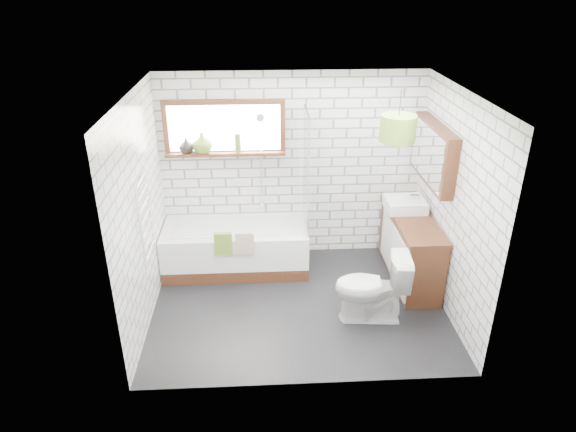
{
  "coord_description": "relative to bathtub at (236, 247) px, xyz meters",
  "views": [
    {
      "loc": [
        -0.41,
        -5.03,
        3.6
      ],
      "look_at": [
        -0.11,
        0.25,
        1.05
      ],
      "focal_mm": 32.0,
      "sensor_mm": 36.0,
      "label": 1
    }
  ],
  "objects": [
    {
      "name": "wall_back",
      "position": [
        0.76,
        0.41,
        0.95
      ],
      "size": [
        3.4,
        0.01,
        2.5
      ],
      "primitive_type": "cube",
      "color": "white",
      "rests_on": "ground"
    },
    {
      "name": "pendant",
      "position": [
        1.79,
        -0.78,
        1.8
      ],
      "size": [
        0.38,
        0.38,
        0.28
      ],
      "primitive_type": "cylinder",
      "color": "olive",
      "rests_on": "ceiling"
    },
    {
      "name": "ceiling",
      "position": [
        0.76,
        -0.89,
        2.2
      ],
      "size": [
        3.4,
        2.6,
        0.01
      ],
      "primitive_type": "cube",
      "color": "white",
      "rests_on": "ground"
    },
    {
      "name": "tap",
      "position": [
        2.32,
        -0.12,
        0.67
      ],
      "size": [
        0.03,
        0.03,
        0.15
      ],
      "primitive_type": "cylinder",
      "rotation": [
        0.0,
        0.0,
        -0.05
      ],
      "color": "silver",
      "rests_on": "vanity"
    },
    {
      "name": "wall_left",
      "position": [
        -0.94,
        -0.89,
        0.95
      ],
      "size": [
        0.01,
        2.6,
        2.5
      ],
      "primitive_type": "cube",
      "color": "white",
      "rests_on": "ground"
    },
    {
      "name": "towel_green",
      "position": [
        -0.13,
        -0.41,
        0.28
      ],
      "size": [
        0.22,
        0.06,
        0.29
      ],
      "primitive_type": "cube",
      "color": "olive",
      "rests_on": "bathtub"
    },
    {
      "name": "shower_riser",
      "position": [
        0.36,
        0.37,
        1.05
      ],
      "size": [
        0.02,
        0.02,
        1.3
      ],
      "primitive_type": "cylinder",
      "color": "silver",
      "rests_on": "wall_back"
    },
    {
      "name": "shower_screen",
      "position": [
        0.91,
        0.0,
        1.05
      ],
      "size": [
        0.02,
        0.72,
        1.5
      ],
      "primitive_type": "cube",
      "color": "white",
      "rests_on": "bathtub"
    },
    {
      "name": "window",
      "position": [
        -0.09,
        0.37,
        1.5
      ],
      "size": [
        1.52,
        0.16,
        0.68
      ],
      "primitive_type": "cube",
      "color": "#3B1D10",
      "rests_on": "wall_back"
    },
    {
      "name": "bottle",
      "position": [
        0.07,
        0.34,
        1.3
      ],
      "size": [
        0.08,
        0.08,
        0.24
      ],
      "primitive_type": "cylinder",
      "rotation": [
        0.0,
        0.0,
        -0.11
      ],
      "color": "olive",
      "rests_on": "window"
    },
    {
      "name": "wall_right",
      "position": [
        2.47,
        -0.89,
        0.95
      ],
      "size": [
        0.01,
        2.6,
        2.5
      ],
      "primitive_type": "cube",
      "color": "white",
      "rests_on": "ground"
    },
    {
      "name": "wall_front",
      "position": [
        0.76,
        -2.2,
        0.95
      ],
      "size": [
        3.4,
        0.01,
        2.5
      ],
      "primitive_type": "cube",
      "color": "white",
      "rests_on": "ground"
    },
    {
      "name": "vanity",
      "position": [
        2.22,
        -0.34,
        0.12
      ],
      "size": [
        0.48,
        1.48,
        0.85
      ],
      "primitive_type": "cube",
      "color": "#3B1D10",
      "rests_on": "floor"
    },
    {
      "name": "bathtub",
      "position": [
        0.0,
        0.0,
        0.0
      ],
      "size": [
        1.86,
        0.82,
        0.6
      ],
      "primitive_type": "cube",
      "color": "white",
      "rests_on": "floor"
    },
    {
      "name": "toilet",
      "position": [
        1.55,
        -1.2,
        0.11
      ],
      "size": [
        0.52,
        0.84,
        0.82
      ],
      "primitive_type": "imported",
      "rotation": [
        0.0,
        0.0,
        -1.65
      ],
      "color": "white",
      "rests_on": "floor"
    },
    {
      "name": "towel_radiator",
      "position": [
        -0.9,
        -0.89,
        0.9
      ],
      "size": [
        0.06,
        0.52,
        1.0
      ],
      "primitive_type": "cube",
      "color": "white",
      "rests_on": "wall_left"
    },
    {
      "name": "floor",
      "position": [
        0.76,
        -0.89,
        -0.31
      ],
      "size": [
        3.4,
        2.6,
        0.01
      ],
      "primitive_type": "cube",
      "color": "black",
      "rests_on": "ground"
    },
    {
      "name": "vase_olive",
      "position": [
        -0.38,
        0.34,
        1.31
      ],
      "size": [
        0.29,
        0.29,
        0.26
      ],
      "primitive_type": "imported",
      "rotation": [
        0.0,
        0.0,
        -0.2
      ],
      "color": "olive",
      "rests_on": "window"
    },
    {
      "name": "vase_dark",
      "position": [
        -0.58,
        0.34,
        1.28
      ],
      "size": [
        0.2,
        0.2,
        0.19
      ],
      "primitive_type": "imported",
      "rotation": [
        0.0,
        0.0,
        -0.08
      ],
      "color": "black",
      "rests_on": "window"
    },
    {
      "name": "basin",
      "position": [
        2.16,
        -0.12,
        0.62
      ],
      "size": [
        0.49,
        0.43,
        0.14
      ],
      "primitive_type": "cube",
      "color": "white",
      "rests_on": "vanity"
    },
    {
      "name": "towel_beige",
      "position": [
        0.14,
        -0.41,
        0.28
      ],
      "size": [
        0.22,
        0.06,
        0.29
      ],
      "primitive_type": "cube",
      "color": "tan",
      "rests_on": "bathtub"
    },
    {
      "name": "mirror_cabinet",
      "position": [
        2.38,
        -0.29,
        1.35
      ],
      "size": [
        0.16,
        1.2,
        0.7
      ],
      "primitive_type": "cube",
      "color": "#3B1D10",
      "rests_on": "wall_right"
    }
  ]
}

